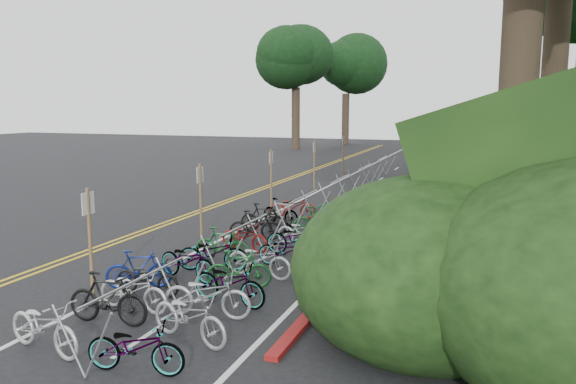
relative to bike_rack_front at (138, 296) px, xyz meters
name	(u,v)px	position (x,y,z in m)	size (l,w,h in m)	color
ground	(77,289)	(-3.16, 2.07, -0.88)	(120.00, 120.00, 0.00)	black
road_markings	(264,213)	(-2.53, 12.17, -0.88)	(7.47, 80.00, 0.01)	gold
red_curb	(399,212)	(2.54, 14.07, -0.83)	(0.25, 28.00, 0.10)	maroon
bike_rack_front	(138,296)	(0.00, 0.00, 0.00)	(1.15, 3.14, 1.20)	#9FA2A7
bike_racks_rest	(340,185)	(-0.16, 15.07, -0.03)	(1.14, 23.00, 1.17)	#9FA2A7
signpost_near	(90,234)	(-2.52, 1.84, 0.53)	(0.08, 0.40, 2.47)	brown
signposts_rest	(295,168)	(-2.56, 16.07, 0.55)	(0.08, 18.40, 2.50)	brown
bike_front	(139,269)	(-1.80, 2.61, -0.42)	(1.54, 0.44, 0.93)	navy
bike_valet	(243,251)	(-0.18, 4.96, -0.41)	(3.25, 14.42, 1.06)	beige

